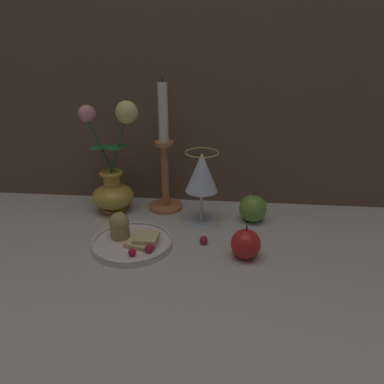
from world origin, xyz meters
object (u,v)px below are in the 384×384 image
(wine_glass, at_px, (202,175))
(candlestick, at_px, (165,163))
(vase, at_px, (113,178))
(plate_with_pastries, at_px, (130,239))
(apple_beside_vase, at_px, (246,244))
(apple_near_glass, at_px, (253,208))

(wine_glass, relative_size, candlestick, 0.53)
(vase, xyz_separation_m, plate_with_pastries, (0.08, -0.17, -0.08))
(apple_beside_vase, distance_m, apple_near_glass, 0.18)
(vase, xyz_separation_m, candlestick, (0.13, 0.03, 0.03))
(plate_with_pastries, bearing_deg, wine_glass, 41.43)
(plate_with_pastries, distance_m, candlestick, 0.24)
(candlestick, xyz_separation_m, apple_near_glass, (0.23, -0.05, -0.09))
(plate_with_pastries, height_order, candlestick, candlestick)
(candlestick, distance_m, apple_near_glass, 0.26)
(wine_glass, bearing_deg, apple_beside_vase, -56.18)
(vase, relative_size, apple_beside_vase, 3.88)
(apple_near_glass, bearing_deg, candlestick, 166.71)
(vase, relative_size, wine_glass, 1.60)
(candlestick, bearing_deg, wine_glass, -34.39)
(apple_beside_vase, relative_size, apple_near_glass, 0.93)
(apple_near_glass, bearing_deg, vase, 176.17)
(wine_glass, xyz_separation_m, candlestick, (-0.10, 0.07, 0.00))
(wine_glass, distance_m, apple_near_glass, 0.16)
(vase, bearing_deg, apple_near_glass, -3.83)
(vase, xyz_separation_m, wine_glass, (0.24, -0.04, 0.03))
(plate_with_pastries, relative_size, candlestick, 0.53)
(candlestick, distance_m, apple_beside_vase, 0.32)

